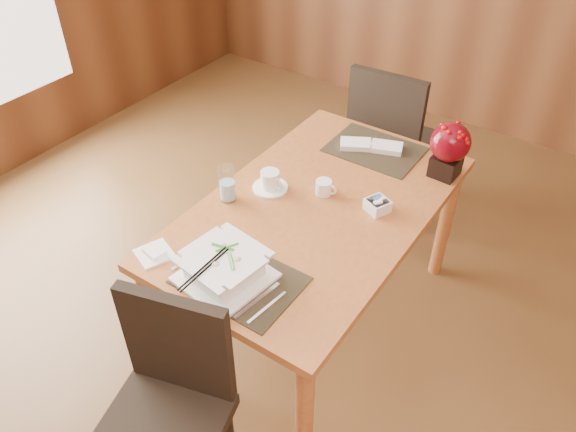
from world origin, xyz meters
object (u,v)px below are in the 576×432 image
Objects in this scene: far_chair at (390,135)px; creamer_jug at (324,187)px; soup_setting at (224,268)px; near_chair at (168,397)px; berry_decor at (449,147)px; water_glass at (227,183)px; sugar_caddy at (377,205)px; dining_table at (316,223)px; coffee_cup at (270,182)px; bread_plate at (154,254)px.

creamer_jug is at bearing 93.44° from far_chair.
near_chair is (0.05, -0.40, -0.29)m from soup_setting.
far_chair reaches higher than soup_setting.
water_glass is at bearing -135.16° from berry_decor.
berry_decor is at bearing 45.87° from creamer_jug.
water_glass is (-0.30, 0.40, 0.03)m from soup_setting.
soup_setting is 0.75m from sugar_caddy.
sugar_caddy is 0.34× the size of berry_decor.
far_chair is (-0.13, 1.03, -0.10)m from dining_table.
bread_plate is at bearing -101.46° from coffee_cup.
water_glass is 0.46m from bread_plate.
creamer_jug is 0.97m from far_chair.
sugar_caddy is 0.46m from berry_decor.
dining_table is 15.94× the size of creamer_jug.
coffee_cup is 0.63m from bread_plate.
sugar_caddy is at bearing 27.54° from dining_table.
bread_plate is (-0.02, -0.45, -0.08)m from water_glass.
sugar_caddy is 1.15m from near_chair.
near_chair is at bearing -102.15° from sugar_caddy.
coffee_cup is 0.18× the size of near_chair.
berry_decor is (0.72, 0.72, 0.07)m from water_glass.
soup_setting reaches higher than coffee_cup.
water_glass is (-0.35, -0.18, 0.18)m from dining_table.
creamer_jug is 0.35× the size of berry_decor.
sugar_caddy reaches higher than dining_table.
bread_plate is at bearing -92.01° from water_glass.
water_glass reaches higher than soup_setting.
berry_decor is at bearing 71.80° from sugar_caddy.
near_chair is at bearing -90.24° from dining_table.
coffee_cup reaches higher than dining_table.
far_chair reaches higher than bread_plate.
berry_decor reaches higher than soup_setting.
berry_decor is (0.14, 0.42, 0.13)m from sugar_caddy.
near_chair is (-0.00, -0.98, -0.13)m from dining_table.
coffee_cup is 0.94× the size of water_glass.
creamer_jug is at bearing 75.57° from near_chair.
sugar_caddy is (0.59, 0.30, -0.06)m from water_glass.
dining_table is 9.16× the size of coffee_cup.
water_glass is 1.02m from berry_decor.
berry_decor is 1.39m from bread_plate.
bread_plate is 0.13× the size of far_chair.
soup_setting is 2.60× the size of bread_plate.
near_chair is at bearing -43.67° from bread_plate.
berry_decor reaches higher than far_chair.
water_glass is at bearing 76.53° from far_chair.
far_chair is at bearing 93.74° from creamer_jug.
far_chair reaches higher than sugar_caddy.
water_glass is at bearing -142.67° from creamer_jug.
far_chair is at bearing 81.67° from bread_plate.
near_chair is at bearing -91.43° from creamer_jug.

